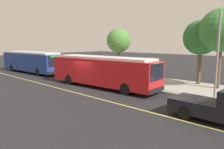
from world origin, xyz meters
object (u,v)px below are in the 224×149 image
at_px(transit_bus_second, 31,61).
at_px(waiting_bench, 136,76).
at_px(transit_bus_main, 102,71).
at_px(route_sign_post, 151,68).
at_px(pedestrian_commuter, 158,76).

height_order(transit_bus_second, waiting_bench, transit_bus_second).
height_order(transit_bus_main, route_sign_post, same).
distance_m(transit_bus_second, pedestrian_commuter, 18.84).
relative_size(waiting_bench, pedestrian_commuter, 0.95).
bearing_deg(transit_bus_main, route_sign_post, 36.16).
distance_m(route_sign_post, pedestrian_commuter, 1.19).
xyz_separation_m(transit_bus_main, waiting_bench, (0.81, 4.26, -0.98)).
height_order(transit_bus_second, pedestrian_commuter, transit_bus_second).
distance_m(transit_bus_second, waiting_bench, 15.90).
bearing_deg(route_sign_post, waiting_bench, 151.97).
height_order(transit_bus_second, route_sign_post, same).
bearing_deg(waiting_bench, transit_bus_main, -100.72).
relative_size(transit_bus_main, transit_bus_second, 1.01).
bearing_deg(pedestrian_commuter, waiting_bench, 166.57).
bearing_deg(transit_bus_second, route_sign_post, 8.29).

